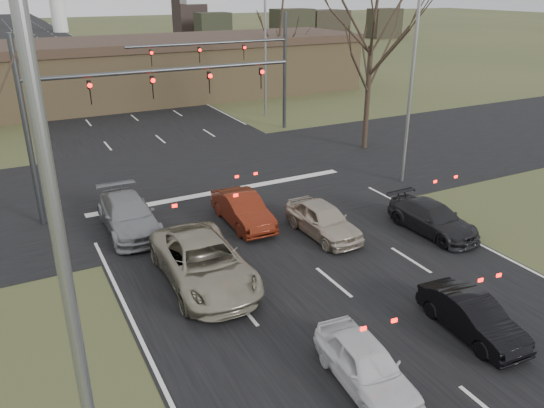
{
  "coord_description": "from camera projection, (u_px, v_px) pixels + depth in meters",
  "views": [
    {
      "loc": [
        -9.37,
        -10.3,
        9.68
      ],
      "look_at": [
        -0.81,
        6.13,
        2.0
      ],
      "focal_mm": 35.0,
      "sensor_mm": 36.0,
      "label": 1
    }
  ],
  "objects": [
    {
      "name": "ground",
      "position": [
        388.0,
        328.0,
        16.15
      ],
      "size": [
        360.0,
        360.0,
        0.0
      ],
      "primitive_type": "plane",
      "color": "#404726",
      "rests_on": "ground"
    },
    {
      "name": "road_main",
      "position": [
        76.0,
        69.0,
        65.28
      ],
      "size": [
        14.0,
        300.0,
        0.02
      ],
      "primitive_type": "cube",
      "color": "black",
      "rests_on": "ground"
    },
    {
      "name": "road_cross",
      "position": [
        209.0,
        179.0,
        28.43
      ],
      "size": [
        200.0,
        14.0,
        0.02
      ],
      "primitive_type": "cube",
      "color": "black",
      "rests_on": "ground"
    },
    {
      "name": "building",
      "position": [
        134.0,
        70.0,
        47.1
      ],
      "size": [
        42.4,
        10.4,
        5.3
      ],
      "color": "olive",
      "rests_on": "ground"
    },
    {
      "name": "mast_arm_near",
      "position": [
        106.0,
        101.0,
        22.62
      ],
      "size": [
        12.12,
        0.24,
        8.0
      ],
      "color": "#383A3D",
      "rests_on": "ground"
    },
    {
      "name": "mast_arm_far",
      "position": [
        248.0,
        59.0,
        35.7
      ],
      "size": [
        11.12,
        0.24,
        8.0
      ],
      "color": "#383A3D",
      "rests_on": "ground"
    },
    {
      "name": "streetlight_left",
      "position": [
        88.0,
        322.0,
        6.96
      ],
      "size": [
        2.34,
        0.25,
        10.0
      ],
      "color": "gray",
      "rests_on": "ground"
    },
    {
      "name": "streetlight_right_near",
      "position": [
        409.0,
        75.0,
        25.96
      ],
      "size": [
        2.34,
        0.25,
        10.0
      ],
      "color": "gray",
      "rests_on": "ground"
    },
    {
      "name": "streetlight_right_far",
      "position": [
        263.0,
        43.0,
        40.1
      ],
      "size": [
        2.34,
        0.25,
        10.0
      ],
      "color": "gray",
      "rests_on": "ground"
    },
    {
      "name": "tree_right_far",
      "position": [
        279.0,
        17.0,
        48.55
      ],
      "size": [
        5.4,
        5.4,
        9.0
      ],
      "color": "black",
      "rests_on": "ground"
    },
    {
      "name": "car_silver_suv",
      "position": [
        204.0,
        263.0,
        18.31
      ],
      "size": [
        2.84,
        5.83,
        1.6
      ],
      "primitive_type": "imported",
      "rotation": [
        0.0,
        0.0,
        -0.03
      ],
      "color": "gray",
      "rests_on": "ground"
    },
    {
      "name": "car_white_sedan",
      "position": [
        366.0,
        365.0,
        13.65
      ],
      "size": [
        1.8,
        3.78,
        1.25
      ],
      "primitive_type": "imported",
      "rotation": [
        0.0,
        0.0,
        -0.09
      ],
      "color": "silver",
      "rests_on": "ground"
    },
    {
      "name": "car_black_hatch",
      "position": [
        472.0,
        316.0,
        15.69
      ],
      "size": [
        1.51,
        3.72,
        1.2
      ],
      "primitive_type": "imported",
      "rotation": [
        0.0,
        0.0,
        -0.07
      ],
      "color": "black",
      "rests_on": "ground"
    },
    {
      "name": "car_charcoal_sedan",
      "position": [
        433.0,
        218.0,
        22.19
      ],
      "size": [
        1.91,
        4.37,
        1.25
      ],
      "primitive_type": "imported",
      "rotation": [
        0.0,
        0.0,
        0.04
      ],
      "color": "black",
      "rests_on": "ground"
    },
    {
      "name": "car_grey_ahead",
      "position": [
        128.0,
        215.0,
        22.28
      ],
      "size": [
        2.12,
        5.03,
        1.45
      ],
      "primitive_type": "imported",
      "rotation": [
        0.0,
        0.0,
        -0.02
      ],
      "color": "gray",
      "rests_on": "ground"
    },
    {
      "name": "car_red_ahead",
      "position": [
        243.0,
        210.0,
        22.91
      ],
      "size": [
        1.53,
        4.18,
        1.37
      ],
      "primitive_type": "imported",
      "rotation": [
        0.0,
        0.0,
        -0.02
      ],
      "color": "#5C1B0D",
      "rests_on": "ground"
    },
    {
      "name": "car_silver_ahead",
      "position": [
        323.0,
        220.0,
        21.9
      ],
      "size": [
        1.72,
        4.12,
        1.39
      ],
      "primitive_type": "imported",
      "rotation": [
        0.0,
        0.0,
        0.02
      ],
      "color": "#BCAD98",
      "rests_on": "ground"
    }
  ]
}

